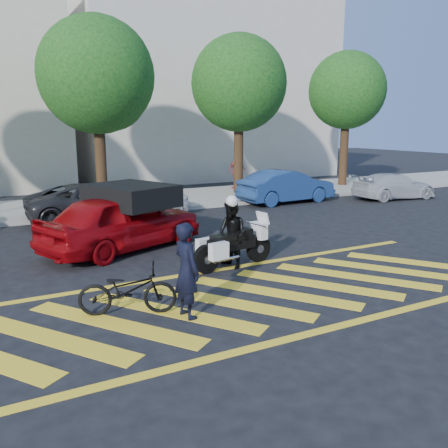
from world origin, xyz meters
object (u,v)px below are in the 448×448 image
officer_moto (232,235)px  parked_mid_left (97,202)px  officer_bike (187,271)px  red_convertible (123,221)px  parked_far_right (394,186)px  police_motorcycle (232,245)px  parked_mid_right (132,197)px  bicycle (128,290)px  parked_right (286,186)px

officer_moto → parked_mid_left: size_ratio=0.34×
officer_bike → red_convertible: size_ratio=0.37×
parked_far_right → police_motorcycle: bearing=122.7°
officer_bike → parked_mid_right: (1.97, 9.51, -0.14)m
bicycle → parked_right: 13.21m
officer_bike → parked_far_right: (13.89, 8.11, -0.28)m
parked_far_right → officer_bike: bearing=126.3°
red_convertible → parked_mid_left: red_convertible is taller
officer_moto → parked_right: officer_moto is taller
red_convertible → officer_moto: bearing=-169.5°
parked_right → parked_mid_right: bearing=87.0°
bicycle → parked_right: parked_right is taller
officer_moto → parked_far_right: size_ratio=0.40×
police_motorcycle → officer_moto: (-0.02, 0.01, 0.26)m
bicycle → parked_far_right: bearing=-42.3°
officer_moto → parked_right: 9.92m
officer_bike → red_convertible: bearing=-11.8°
bicycle → police_motorcycle: size_ratio=0.77×
red_convertible → parked_far_right: red_convertible is taller
bicycle → parked_right: bearing=-26.9°
parked_mid_right → parked_far_right: 12.00m
parked_mid_left → parked_far_right: 13.31m
red_convertible → parked_mid_left: (0.33, 4.44, -0.12)m
bicycle → officer_bike: bearing=-103.7°
bicycle → police_motorcycle: (3.04, 1.61, 0.08)m
parked_mid_right → parked_right: parked_mid_right is taller
officer_moto → parked_far_right: bearing=107.5°
bicycle → parked_mid_right: 9.35m
officer_bike → officer_moto: 3.08m
police_motorcycle → parked_mid_left: (-1.49, 7.28, 0.13)m
parked_mid_right → parked_mid_left: bearing=90.6°
bicycle → parked_far_right: parked_far_right is taller
parked_mid_right → officer_moto: bearing=-178.1°
officer_moto → parked_mid_left: officer_moto is taller
officer_bike → bicycle: (-0.89, 0.61, -0.40)m
parked_mid_right → parked_far_right: (11.92, -1.40, -0.14)m
bicycle → red_convertible: (1.22, 4.45, 0.33)m
bicycle → officer_moto: size_ratio=1.08×
red_convertible → parked_far_right: 13.90m
red_convertible → officer_bike: bearing=154.3°
police_motorcycle → red_convertible: bearing=113.6°
red_convertible → parked_mid_right: red_convertible is taller
red_convertible → parked_mid_right: size_ratio=1.09×
parked_mid_right → police_motorcycle: bearing=-178.0°
parked_mid_left → parked_right: 8.22m
police_motorcycle → parked_mid_left: 7.44m
officer_moto → parked_mid_right: bearing=172.2°
police_motorcycle → parked_right: (6.73, 7.28, 0.18)m
officer_bike → red_convertible: (0.32, 5.06, -0.07)m
parked_mid_left → parked_right: size_ratio=1.10×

